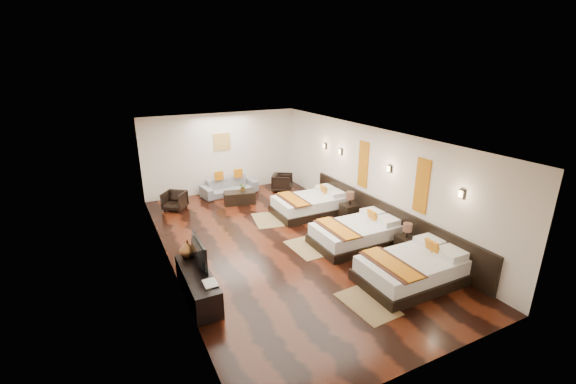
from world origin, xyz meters
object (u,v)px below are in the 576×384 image
figurine (188,249)px  sofa (229,186)px  book (204,285)px  coffee_table (240,198)px  armchair_left (175,201)px  tv (195,253)px  table_plant (243,187)px  bed_near (413,269)px  nightstand_a (406,243)px  armchair_right (282,183)px  bed_far (310,204)px  nightstand_b (349,210)px  bed_mid (356,234)px  tv_console (198,285)px

figurine → sofa: (2.55, 4.99, -0.45)m
book → coffee_table: (2.55, 5.17, -0.37)m
armchair_left → coffee_table: armchair_left is taller
tv → sofa: (2.50, 5.44, -0.55)m
figurine → table_plant: (2.69, 3.97, -0.20)m
bed_near → coffee_table: (-1.65, 6.13, -0.09)m
nightstand_a → armchair_right: bearing=95.9°
figurine → nightstand_a: bearing=-13.5°
bed_far → table_plant: bearing=129.5°
nightstand_a → armchair_left: size_ratio=1.22×
figurine → sofa: size_ratio=0.19×
tv → armchair_right: 6.55m
bed_far → tv: size_ratio=2.23×
sofa → armchair_right: (1.82, -0.54, 0.03)m
nightstand_b → bed_mid: bearing=-118.9°
bed_near → tv_console: bed_near is taller
bed_far → figurine: bearing=-152.9°
table_plant → tv_console: bearing=-119.9°
nightstand_b → figurine: bearing=-167.0°
figurine → table_plant: size_ratio=1.36×
bed_mid → armchair_right: bed_mid is taller
table_plant → nightstand_b: bearing=-51.5°
armchair_left → bed_mid: bearing=-13.1°
bed_mid → nightstand_a: 1.23m
book → coffee_table: size_ratio=0.33×
nightstand_b → sofa: size_ratio=0.45×
figurine → coffee_table: figurine is taller
bed_far → nightstand_b: 1.25m
bed_near → coffee_table: 6.35m
bed_near → figurine: figurine is taller
bed_near → nightstand_a: bearing=53.2°
bed_far → armchair_right: bed_far is taller
bed_near → coffee_table: bed_near is taller
figurine → tv: bearing=-83.6°
tv → coffee_table: 5.09m
bed_near → nightstand_a: 1.25m
nightstand_b → bed_near: bearing=-102.6°
table_plant → armchair_left: bearing=170.9°
bed_far → nightstand_b: bearing=-53.2°
book → tv_console: bearing=90.0°
nightstand_b → figurine: size_ratio=2.38×
armchair_right → sofa: bearing=108.7°
nightstand_a → table_plant: nightstand_a is taller
bed_near → table_plant: bed_near is taller
nightstand_a → armchair_right: size_ratio=1.15×
sofa → table_plant: bearing=-89.8°
bed_mid → tv: (-4.15, -0.24, 0.55)m
armchair_left → armchair_right: 3.84m
tv → bed_near: bearing=-112.4°
bed_far → coffee_table: 2.44m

